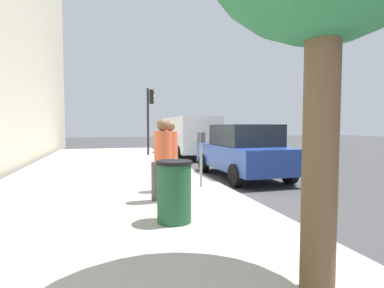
{
  "coord_description": "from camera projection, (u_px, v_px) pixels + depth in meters",
  "views": [
    {
      "loc": [
        -7.83,
        2.98,
        1.73
      ],
      "look_at": [
        -0.15,
        0.81,
        1.25
      ],
      "focal_mm": 28.21,
      "sensor_mm": 36.0,
      "label": 1
    }
  ],
  "objects": [
    {
      "name": "traffic_signal",
      "position": [
        150.0,
        110.0,
        16.31
      ],
      "size": [
        0.24,
        0.44,
        3.6
      ],
      "color": "black",
      "rests_on": "sidewalk_slab"
    },
    {
      "name": "parking_meter",
      "position": [
        201.0,
        148.0,
        7.76
      ],
      "size": [
        0.36,
        0.12,
        1.41
      ],
      "color": "gray",
      "rests_on": "sidewalk_slab"
    },
    {
      "name": "parked_sedan_near",
      "position": [
        243.0,
        151.0,
        10.0
      ],
      "size": [
        4.41,
        1.98,
        1.77
      ],
      "color": "navy",
      "rests_on": "ground_plane"
    },
    {
      "name": "pedestrian_at_meter",
      "position": [
        170.0,
        150.0,
        7.24
      ],
      "size": [
        0.47,
        0.37,
        1.7
      ],
      "rotation": [
        0.0,
        0.0,
        -1.03
      ],
      "color": "#726656",
      "rests_on": "sidewalk_slab"
    },
    {
      "name": "ground_plane",
      "position": [
        218.0,
        188.0,
        8.44
      ],
      "size": [
        80.0,
        80.0,
        0.0
      ],
      "primitive_type": "plane",
      "color": "#38383A",
      "rests_on": "ground"
    },
    {
      "name": "parked_van_far",
      "position": [
        190.0,
        135.0,
        16.4
      ],
      "size": [
        5.23,
        2.18,
        2.18
      ],
      "color": "silver",
      "rests_on": "ground_plane"
    },
    {
      "name": "pedestrian_bystander",
      "position": [
        163.0,
        153.0,
        6.25
      ],
      "size": [
        0.38,
        0.47,
        1.72
      ],
      "rotation": [
        0.0,
        0.0,
        -0.54
      ],
      "color": "#47474C",
      "rests_on": "sidewalk_slab"
    },
    {
      "name": "sidewalk_slab",
      "position": [
        107.0,
        191.0,
        7.62
      ],
      "size": [
        28.0,
        6.0,
        0.15
      ],
      "primitive_type": "cube",
      "color": "#A8A59E",
      "rests_on": "ground_plane"
    },
    {
      "name": "trash_bin",
      "position": [
        174.0,
        191.0,
        4.93
      ],
      "size": [
        0.59,
        0.59,
        1.01
      ],
      "color": "#1E4C2D",
      "rests_on": "sidewalk_slab"
    }
  ]
}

